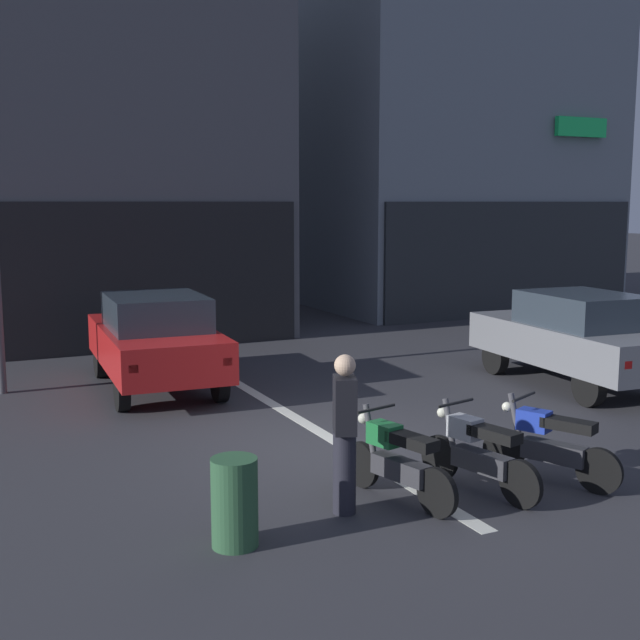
% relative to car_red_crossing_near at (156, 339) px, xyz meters
% --- Properties ---
extents(ground_plane, '(120.00, 120.00, 0.00)m').
position_rel_car_red_crossing_near_xyz_m(ground_plane, '(1.40, -4.41, -0.89)').
color(ground_plane, '#333338').
extents(lane_centre_line, '(0.20, 18.00, 0.01)m').
position_rel_car_red_crossing_near_xyz_m(lane_centre_line, '(1.40, 1.59, -0.88)').
color(lane_centre_line, silver).
rests_on(lane_centre_line, ground).
extents(building_mid_block, '(8.93, 9.88, 10.27)m').
position_rel_car_red_crossing_near_xyz_m(building_mid_block, '(-0.08, 8.65, 4.24)').
color(building_mid_block, '#56565B').
rests_on(building_mid_block, ground).
extents(car_red_crossing_near, '(2.00, 4.20, 1.64)m').
position_rel_car_red_crossing_near_xyz_m(car_red_crossing_near, '(0.00, 0.00, 0.00)').
color(car_red_crossing_near, black).
rests_on(car_red_crossing_near, ground).
extents(car_grey_parked_kerbside, '(2.05, 4.22, 1.64)m').
position_rel_car_red_crossing_near_xyz_m(car_grey_parked_kerbside, '(6.70, -2.90, 0.00)').
color(car_grey_parked_kerbside, black).
rests_on(car_grey_parked_kerbside, ground).
extents(car_black_down_street, '(2.14, 4.25, 1.64)m').
position_rel_car_red_crossing_near_xyz_m(car_black_down_street, '(3.44, 7.65, 0.00)').
color(car_black_down_street, black).
rests_on(car_black_down_street, ground).
extents(motorcycle_green_row_leftmost, '(0.58, 1.64, 0.98)m').
position_rel_car_red_crossing_near_xyz_m(motorcycle_green_row_leftmost, '(1.02, -6.27, -0.43)').
color(motorcycle_green_row_leftmost, black).
rests_on(motorcycle_green_row_leftmost, ground).
extents(motorcycle_silver_row_left_mid, '(0.58, 1.64, 0.98)m').
position_rel_car_red_crossing_near_xyz_m(motorcycle_silver_row_left_mid, '(1.95, -6.44, -0.43)').
color(motorcycle_silver_row_left_mid, black).
rests_on(motorcycle_silver_row_left_mid, ground).
extents(motorcycle_blue_row_centre, '(0.78, 1.54, 0.98)m').
position_rel_car_red_crossing_near_xyz_m(motorcycle_blue_row_centre, '(2.89, -6.53, -0.43)').
color(motorcycle_blue_row_centre, black).
rests_on(motorcycle_blue_row_centre, ground).
extents(person_by_motorcycles, '(0.34, 0.42, 1.67)m').
position_rel_car_red_crossing_near_xyz_m(person_by_motorcycles, '(0.36, -6.33, -0.03)').
color(person_by_motorcycles, '#23232D').
rests_on(person_by_motorcycles, ground).
extents(trash_bin, '(0.44, 0.44, 0.85)m').
position_rel_car_red_crossing_near_xyz_m(trash_bin, '(-0.94, -6.61, -0.46)').
color(trash_bin, '#2D5938').
rests_on(trash_bin, ground).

